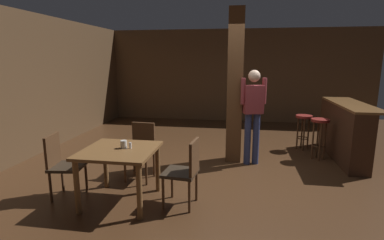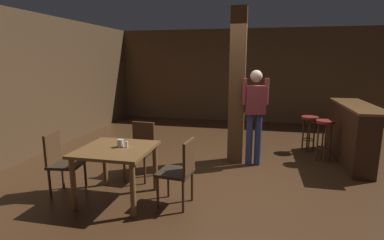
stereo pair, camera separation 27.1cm
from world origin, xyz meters
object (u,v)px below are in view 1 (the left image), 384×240
object	(u,v)px
chair_west	(62,163)
chair_north	(141,148)
napkin_cup	(124,144)
bar_counter	(343,131)
salt_shaker	(130,145)
chair_east	(186,169)
bar_stool_mid	(304,124)
standing_person	(253,110)
bar_stool_near	(320,130)
dining_table	(120,158)

from	to	relation	value
chair_west	chair_north	bearing A→B (deg)	44.65
napkin_cup	bar_counter	xyz separation A→B (m)	(3.50, 2.37, -0.24)
salt_shaker	chair_east	bearing A→B (deg)	-2.02
salt_shaker	bar_stool_mid	size ratio (longest dim) A/B	0.11
standing_person	bar_stool_near	world-z (taller)	standing_person
dining_table	bar_stool_near	world-z (taller)	bar_stool_near
salt_shaker	standing_person	world-z (taller)	standing_person
chair_north	bar_counter	size ratio (longest dim) A/B	0.44
chair_north	chair_west	bearing A→B (deg)	-135.35
chair_north	salt_shaker	world-z (taller)	chair_north
chair_west	salt_shaker	bearing A→B (deg)	3.47
bar_stool_near	salt_shaker	bearing A→B (deg)	-142.80
chair_north	bar_stool_mid	size ratio (longest dim) A/B	1.20
dining_table	chair_west	distance (m)	0.85
dining_table	napkin_cup	world-z (taller)	napkin_cup
chair_east	bar_stool_near	world-z (taller)	chair_east
chair_east	salt_shaker	xyz separation A→B (m)	(-0.75, 0.03, 0.28)
dining_table	salt_shaker	world-z (taller)	salt_shaker
chair_north	salt_shaker	size ratio (longest dim) A/B	10.79
standing_person	bar_stool_near	bearing A→B (deg)	19.84
chair_west	chair_north	size ratio (longest dim) A/B	1.00
napkin_cup	standing_person	size ratio (longest dim) A/B	0.06
dining_table	bar_stool_near	bearing A→B (deg)	36.56
chair_east	salt_shaker	world-z (taller)	chair_east
napkin_cup	standing_person	bearing A→B (deg)	45.32
salt_shaker	chair_west	bearing A→B (deg)	-176.53
chair_west	bar_stool_mid	size ratio (longest dim) A/B	1.20
chair_west	standing_person	bearing A→B (deg)	34.74
chair_west	bar_stool_mid	xyz separation A→B (m)	(3.74, 2.92, 0.05)
standing_person	bar_counter	size ratio (longest dim) A/B	0.86
dining_table	bar_stool_mid	world-z (taller)	bar_stool_mid
bar_counter	standing_person	bearing A→B (deg)	-160.73
salt_shaker	bar_stool_near	xyz separation A→B (m)	(2.93, 2.22, -0.19)
chair_west	standing_person	xyz separation A→B (m)	(2.63, 1.82, 0.50)
standing_person	chair_east	bearing A→B (deg)	-116.64
chair_west	chair_north	distance (m)	1.20
bar_counter	bar_stool_near	xyz separation A→B (m)	(-0.47, -0.15, 0.04)
dining_table	napkin_cup	xyz separation A→B (m)	(0.04, 0.05, 0.18)
chair_east	napkin_cup	size ratio (longest dim) A/B	8.49
bar_stool_mid	napkin_cup	bearing A→B (deg)	-134.93
dining_table	napkin_cup	bearing A→B (deg)	49.08
napkin_cup	dining_table	bearing A→B (deg)	-130.92
dining_table	bar_stool_mid	xyz separation A→B (m)	(2.90, 2.91, -0.06)
standing_person	bar_stool_mid	distance (m)	1.62
chair_north	bar_counter	world-z (taller)	bar_counter
chair_north	standing_person	size ratio (longest dim) A/B	0.52
chair_north	chair_east	world-z (taller)	same
salt_shaker	bar_stool_mid	world-z (taller)	salt_shaker
dining_table	napkin_cup	distance (m)	0.19
chair_west	chair_east	distance (m)	1.73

